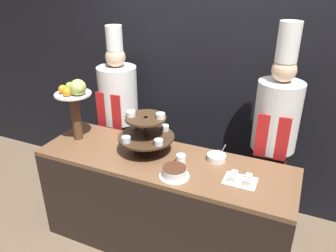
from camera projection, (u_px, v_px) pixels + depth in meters
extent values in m
cube|color=black|center=(204.00, 65.00, 3.13)|extent=(10.00, 0.06, 2.80)
cube|color=black|center=(163.00, 205.00, 2.77)|extent=(2.05, 0.63, 0.83)
cube|color=brown|center=(163.00, 161.00, 2.59)|extent=(2.05, 0.63, 0.03)
cylinder|color=#3D2819|center=(147.00, 150.00, 2.70)|extent=(0.21, 0.21, 0.02)
cylinder|color=#3D2819|center=(146.00, 135.00, 2.63)|extent=(0.04, 0.04, 0.31)
cylinder|color=#3D2819|center=(146.00, 137.00, 2.64)|extent=(0.46, 0.46, 0.02)
cylinder|color=#3D2819|center=(146.00, 118.00, 2.57)|extent=(0.33, 0.33, 0.02)
cylinder|color=silver|center=(135.00, 126.00, 2.76)|extent=(0.07, 0.07, 0.04)
cylinder|color=gold|center=(135.00, 126.00, 2.76)|extent=(0.06, 0.06, 0.03)
cylinder|color=silver|center=(126.00, 139.00, 2.53)|extent=(0.07, 0.07, 0.04)
cylinder|color=red|center=(126.00, 140.00, 2.54)|extent=(0.06, 0.06, 0.03)
cylinder|color=silver|center=(159.00, 142.00, 2.49)|extent=(0.07, 0.07, 0.04)
cylinder|color=green|center=(159.00, 143.00, 2.50)|extent=(0.06, 0.06, 0.03)
cylinder|color=silver|center=(165.00, 128.00, 2.72)|extent=(0.07, 0.07, 0.04)
cylinder|color=beige|center=(165.00, 129.00, 2.72)|extent=(0.06, 0.06, 0.03)
cylinder|color=white|center=(131.00, 114.00, 2.58)|extent=(0.07, 0.07, 0.04)
cylinder|color=white|center=(160.00, 116.00, 2.54)|extent=(0.07, 0.07, 0.04)
cylinder|color=brown|center=(76.00, 117.00, 2.82)|extent=(0.08, 0.08, 0.41)
cylinder|color=white|center=(73.00, 94.00, 2.73)|extent=(0.30, 0.30, 0.01)
sphere|color=#ADC160|center=(78.00, 87.00, 2.66)|extent=(0.13, 0.13, 0.13)
sphere|color=red|center=(79.00, 86.00, 2.77)|extent=(0.07, 0.07, 0.07)
sphere|color=#84B742|center=(70.00, 86.00, 2.77)|extent=(0.07, 0.07, 0.07)
sphere|color=orange|center=(63.00, 89.00, 2.70)|extent=(0.07, 0.07, 0.07)
sphere|color=orange|center=(67.00, 92.00, 2.64)|extent=(0.07, 0.07, 0.07)
cylinder|color=white|center=(174.00, 176.00, 2.37)|extent=(0.22, 0.22, 0.01)
cylinder|color=white|center=(174.00, 172.00, 2.35)|extent=(0.18, 0.18, 0.06)
cylinder|color=#472819|center=(174.00, 168.00, 2.34)|extent=(0.17, 0.17, 0.01)
cylinder|color=white|center=(181.00, 159.00, 2.52)|extent=(0.08, 0.08, 0.07)
cube|color=white|center=(240.00, 181.00, 2.31)|extent=(0.23, 0.17, 0.01)
cube|color=silver|center=(232.00, 179.00, 2.29)|extent=(0.04, 0.04, 0.04)
cube|color=silver|center=(247.00, 182.00, 2.26)|extent=(0.04, 0.04, 0.04)
cube|color=silver|center=(234.00, 174.00, 2.35)|extent=(0.04, 0.04, 0.04)
cube|color=silver|center=(249.00, 177.00, 2.31)|extent=(0.04, 0.04, 0.04)
cylinder|color=white|center=(216.00, 157.00, 2.56)|extent=(0.15, 0.15, 0.05)
cylinder|color=#BCBCC1|center=(222.00, 151.00, 2.52)|extent=(0.05, 0.01, 0.11)
cube|color=black|center=(122.00, 155.00, 3.52)|extent=(0.28, 0.16, 0.83)
cylinder|color=white|center=(118.00, 94.00, 3.22)|extent=(0.38, 0.38, 0.55)
cube|color=red|center=(109.00, 111.00, 3.12)|extent=(0.27, 0.01, 0.35)
sphere|color=#DBB28E|center=(115.00, 57.00, 3.06)|extent=(0.19, 0.19, 0.19)
cylinder|color=white|center=(114.00, 38.00, 2.99)|extent=(0.15, 0.15, 0.23)
cube|color=#38332D|center=(266.00, 189.00, 2.96)|extent=(0.27, 0.15, 0.86)
cylinder|color=silver|center=(277.00, 116.00, 2.65)|extent=(0.36, 0.36, 0.58)
cube|color=red|center=(272.00, 138.00, 2.56)|extent=(0.25, 0.01, 0.37)
sphere|color=#DBB28E|center=(284.00, 70.00, 2.49)|extent=(0.19, 0.19, 0.19)
cylinder|color=white|center=(289.00, 42.00, 2.40)|extent=(0.16, 0.16, 0.30)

